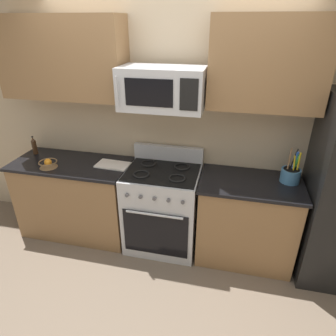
{
  "coord_description": "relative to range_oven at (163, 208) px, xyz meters",
  "views": [
    {
      "loc": [
        0.65,
        -1.95,
        2.3
      ],
      "look_at": [
        0.09,
        0.52,
        1.03
      ],
      "focal_mm": 31.53,
      "sensor_mm": 36.0,
      "label": 1
    }
  ],
  "objects": [
    {
      "name": "fruit_basket",
      "position": [
        -1.2,
        -0.15,
        0.48
      ],
      "size": [
        0.19,
        0.19,
        0.09
      ],
      "color": "brown",
      "rests_on": "counter_left"
    },
    {
      "name": "utensil_crock",
      "position": [
        1.24,
        0.09,
        0.51
      ],
      "size": [
        0.18,
        0.18,
        0.33
      ],
      "color": "teal",
      "rests_on": "counter_right"
    },
    {
      "name": "wall_back",
      "position": [
        0.0,
        0.38,
        0.83
      ],
      "size": [
        8.0,
        0.1,
        2.6
      ],
      "primitive_type": "cube",
      "color": "tan",
      "rests_on": "ground"
    },
    {
      "name": "counter_left",
      "position": [
        -1.03,
        -0.0,
        -0.02
      ],
      "size": [
        1.29,
        0.62,
        0.91
      ],
      "color": "olive",
      "rests_on": "ground"
    },
    {
      "name": "upper_cabinets_left",
      "position": [
        -1.04,
        0.16,
        1.5
      ],
      "size": [
        1.28,
        0.34,
        0.78
      ],
      "color": "olive"
    },
    {
      "name": "counter_right",
      "position": [
        0.88,
        -0.0,
        -0.02
      ],
      "size": [
        0.99,
        0.62,
        0.91
      ],
      "color": "olive",
      "rests_on": "ground"
    },
    {
      "name": "microwave",
      "position": [
        -0.0,
        0.03,
        1.28
      ],
      "size": [
        0.77,
        0.44,
        0.38
      ],
      "color": "#B2B5BA"
    },
    {
      "name": "range_oven",
      "position": [
        0.0,
        0.0,
        0.0
      ],
      "size": [
        0.76,
        0.66,
        1.09
      ],
      "color": "#B2B5BA",
      "rests_on": "ground"
    },
    {
      "name": "upper_cabinets_right",
      "position": [
        0.89,
        0.16,
        1.5
      ],
      "size": [
        0.98,
        0.34,
        0.78
      ],
      "color": "olive"
    },
    {
      "name": "bottle_soy",
      "position": [
        -1.55,
        0.13,
        0.53
      ],
      "size": [
        0.05,
        0.05,
        0.21
      ],
      "color": "#382314",
      "rests_on": "counter_left"
    },
    {
      "name": "cutting_board",
      "position": [
        -0.55,
        0.03,
        0.44
      ],
      "size": [
        0.36,
        0.23,
        0.02
      ],
      "primitive_type": "cube",
      "rotation": [
        0.0,
        0.0,
        -0.06
      ],
      "color": "silver",
      "rests_on": "counter_left"
    },
    {
      "name": "ground_plane",
      "position": [
        0.0,
        -0.64,
        -0.47
      ],
      "size": [
        16.0,
        16.0,
        0.0
      ],
      "primitive_type": "plane",
      "color": "#6B5B4C"
    }
  ]
}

